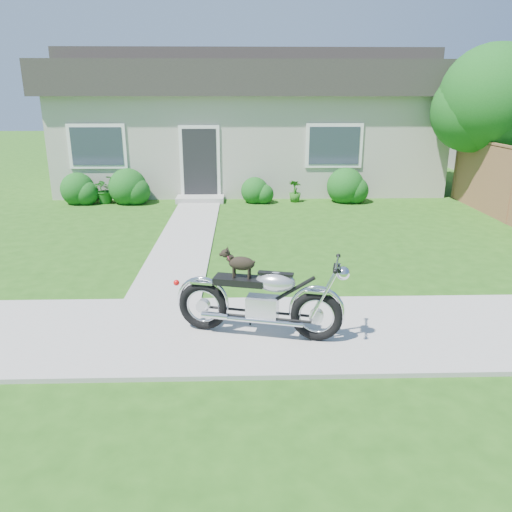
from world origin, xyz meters
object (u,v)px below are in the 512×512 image
Objects in this scene: house at (249,121)px; tree_near at (497,104)px; potted_plant_right at (295,191)px; potted_plant_left at (105,189)px; motorcycle_with_dog at (262,299)px; tree_far at (508,105)px.

house is 2.87× the size of tree_near.
tree_near reaches higher than potted_plant_right.
motorcycle_with_dog is at bearing -64.03° from potted_plant_left.
tree_near is 10.71m from motorcycle_with_dog.
tree_near is 5.33× the size of potted_plant_left.
potted_plant_left is 9.69m from motorcycle_with_dog.
potted_plant_right is (5.57, 0.00, -0.09)m from potted_plant_left.
potted_plant_left reaches higher than potted_plant_right.
house is at bearing 148.39° from tree_near.
motorcycle_with_dog reaches higher than potted_plant_right.
house is at bearing 39.01° from potted_plant_left.
tree_far reaches higher than potted_plant_right.
tree_near reaches higher than motorcycle_with_dog.
potted_plant_left is at bearing 180.00° from potted_plant_right.
potted_plant_right is at bearing 95.18° from motorcycle_with_dog.
tree_far is 7.00m from potted_plant_right.
motorcycle_with_dog is (4.24, -8.71, 0.13)m from potted_plant_left.
tree_near reaches higher than potted_plant_left.
tree_far is at bearing -17.88° from house.
house is at bearing 110.99° from potted_plant_right.
tree_near is 11.24m from potted_plant_left.
tree_far is at bearing 55.02° from tree_near.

